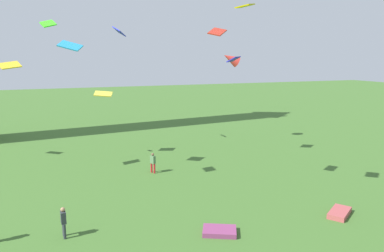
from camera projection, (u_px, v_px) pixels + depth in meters
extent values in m
cylinder|color=red|center=(154.00, 169.00, 32.95)|extent=(0.16, 0.16, 0.87)
cylinder|color=red|center=(152.00, 168.00, 33.22)|extent=(0.16, 0.16, 0.87)
cube|color=#51754C|center=(153.00, 160.00, 32.95)|extent=(0.45, 0.54, 0.69)
sphere|color=brown|center=(153.00, 154.00, 32.86)|extent=(0.25, 0.25, 0.25)
cylinder|color=#2D3338|center=(64.00, 229.00, 21.41)|extent=(0.16, 0.16, 0.87)
cylinder|color=#2D3338|center=(65.00, 232.00, 21.06)|extent=(0.16, 0.16, 0.87)
cube|color=#2D3338|center=(63.00, 217.00, 21.09)|extent=(0.31, 0.49, 0.69)
sphere|color=#A37556|center=(63.00, 210.00, 21.01)|extent=(0.25, 0.25, 0.25)
cube|color=yellow|center=(103.00, 94.00, 37.17)|extent=(1.99, 1.58, 0.58)
cube|color=yellow|center=(10.00, 65.00, 30.20)|extent=(1.86, 1.51, 0.69)
cube|color=#B42A1B|center=(217.00, 32.00, 26.50)|extent=(1.67, 1.57, 0.74)
cube|color=#2723C6|center=(234.00, 59.00, 36.43)|extent=(1.74, 1.69, 0.60)
cube|color=#C6AB04|center=(245.00, 6.00, 23.62)|extent=(1.62, 1.62, 0.41)
cone|color=red|center=(231.00, 59.00, 43.22)|extent=(2.35, 1.56, 1.98)
cube|color=#1C24D4|center=(119.00, 32.00, 40.04)|extent=(1.34, 1.87, 1.14)
cube|color=#3ADA1B|center=(48.00, 24.00, 25.86)|extent=(1.14, 1.33, 0.68)
cube|color=#2393D1|center=(70.00, 46.00, 30.27)|extent=(2.12, 1.71, 0.98)
cube|color=#AA4A4A|center=(339.00, 213.00, 24.25)|extent=(2.38, 2.08, 0.33)
cube|color=#823764|center=(220.00, 231.00, 21.75)|extent=(2.35, 2.09, 0.29)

